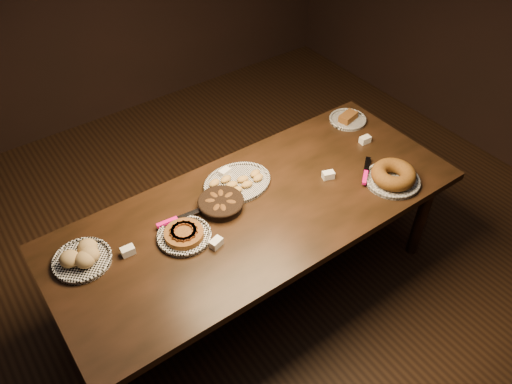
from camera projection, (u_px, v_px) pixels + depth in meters
ground at (259, 286)px, 3.35m from camera, size 5.00×5.00×0.00m
buffet_table at (259, 216)px, 2.89m from camera, size 2.40×1.00×0.75m
apple_tart_plate at (184, 234)px, 2.65m from camera, size 0.32×0.29×0.06m
madeleine_platter at (237, 183)px, 2.97m from camera, size 0.42×0.34×0.05m
bundt_cake_plate at (393, 176)px, 2.97m from camera, size 0.35×0.41×0.10m
croissant_basket at (221, 203)px, 2.81m from camera, size 0.31×0.31×0.07m
bread_roll_plate at (83, 257)px, 2.52m from camera, size 0.30×0.30×0.09m
loaf_plate at (348, 119)px, 3.45m from camera, size 0.26×0.26×0.06m
tent_cards at (259, 192)px, 2.90m from camera, size 1.75×0.51×0.04m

